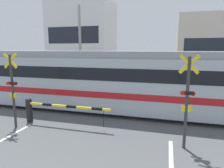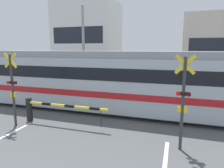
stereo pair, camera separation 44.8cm
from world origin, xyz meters
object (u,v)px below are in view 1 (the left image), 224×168
Objects in this scene: crossing_barrier_far at (157,90)px; crossing_signal_left at (12,87)px; pedestrian at (142,80)px; commuter_train at (156,81)px; crossing_barrier_near at (49,109)px; crossing_signal_right at (187,98)px.

crossing_barrier_far is 1.25× the size of crossing_signal_left.
crossing_signal_left is 1.99× the size of pedestrian.
crossing_barrier_near is at bearing -149.11° from commuter_train.
pedestrian reaches higher than crossing_barrier_near.
crossing_signal_right is at bearing 0.00° from crossing_signal_left.
commuter_train is at bearing 30.44° from crossing_signal_left.
commuter_train is 5.92m from pedestrian.
crossing_signal_left is at bearing 180.00° from crossing_signal_right.
crossing_signal_left is at bearing -116.38° from pedestrian.
crossing_signal_right is 9.65m from pedestrian.
crossing_signal_left and crossing_signal_right have the same top height.
commuter_train is at bearing 109.49° from crossing_signal_right.
commuter_train is at bearing -88.85° from crossing_barrier_far.
crossing_signal_right is at bearing -78.45° from crossing_barrier_far.
crossing_barrier_near is 7.36m from crossing_barrier_far.
crossing_signal_left is (-5.97, -6.42, 1.09)m from crossing_barrier_far.
pedestrian is (3.26, 8.50, 0.21)m from crossing_barrier_near.
crossing_barrier_near is at bearing 173.12° from crossing_signal_right.
commuter_train is 4.88× the size of crossing_barrier_near.
commuter_train reaches higher than crossing_barrier_far.
commuter_train is 5.60m from crossing_barrier_near.
pedestrian is (-1.40, 2.80, 0.21)m from crossing_barrier_far.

